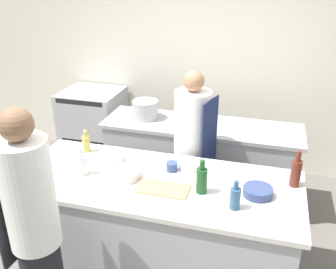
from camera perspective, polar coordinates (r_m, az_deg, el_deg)
name	(u,v)px	position (r m, az deg, el deg)	size (l,w,h in m)	color
ground_plane	(157,266)	(3.59, -1.61, -19.44)	(16.00, 16.00, 0.00)	#605B56
wall_back	(207,60)	(4.79, 5.92, 11.19)	(8.00, 0.06, 2.80)	silver
prep_counter	(157,226)	(3.29, -1.71, -13.70)	(2.31, 0.95, 0.91)	#A8AAAF
pass_counter	(200,161)	(4.27, 4.89, -4.08)	(2.16, 0.64, 0.91)	#A8AAAF
oven_range	(94,126)	(5.15, -11.18, 1.20)	(0.74, 0.70, 0.99)	#A8AAAF
chef_at_prep_near	(35,232)	(2.68, -19.57, -13.86)	(0.35, 0.33, 1.76)	black
chef_at_stove	(192,153)	(3.65, 3.67, -2.82)	(0.39, 0.38, 1.64)	black
bottle_olive_oil	(86,143)	(3.52, -12.35, -1.29)	(0.07, 0.07, 0.21)	#B2A84C
bottle_vinegar	(202,180)	(2.84, 5.16, -6.88)	(0.08, 0.08, 0.27)	#19471E
bottle_wine	(82,164)	(3.15, -12.92, -4.43)	(0.09, 0.09, 0.23)	silver
bottle_cooking_oil	(296,172)	(3.07, 18.90, -5.45)	(0.08, 0.08, 0.30)	#5B2319
bottle_sauce	(235,198)	(2.71, 10.19, -9.44)	(0.07, 0.07, 0.22)	#2D5175
bowl_mixing_large	(189,165)	(3.18, 3.24, -4.59)	(0.17, 0.17, 0.08)	white
bowl_prep_small	(124,174)	(3.07, -6.67, -5.95)	(0.26, 0.26, 0.07)	white
bowl_ceramic_blue	(258,192)	(2.91, 13.52, -8.46)	(0.22, 0.22, 0.07)	navy
bowl_wooden_salad	(110,159)	(3.31, -8.83, -3.78)	(0.25, 0.25, 0.06)	#B7BABC
cup	(172,166)	(3.14, 0.60, -4.90)	(0.10, 0.10, 0.08)	#33477F
cutting_board	(162,188)	(2.92, -0.86, -8.21)	(0.41, 0.21, 0.01)	tan
stockpot	(145,110)	(4.20, -3.48, 3.82)	(0.29, 0.29, 0.20)	#A8AAAF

